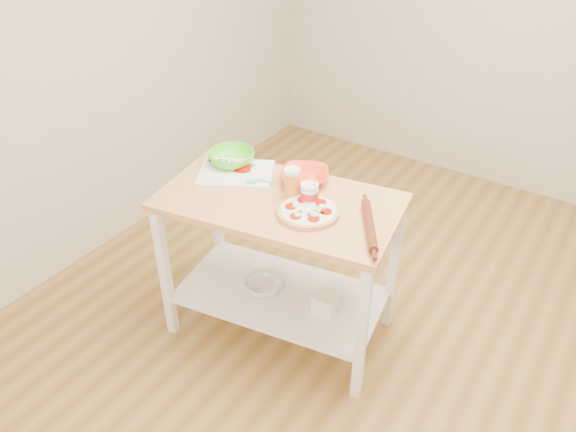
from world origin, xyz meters
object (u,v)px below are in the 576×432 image
(beer_pint, at_px, (292,183))
(rolling_pin, at_px, (369,226))
(knife, at_px, (226,162))
(cutting_board, at_px, (236,172))
(spatula, at_px, (259,181))
(shelf_glass_bowl, at_px, (264,285))
(orange_bowl, at_px, (305,176))
(yogurt_tub, at_px, (309,194))
(prep_island, at_px, (280,238))
(pizza, at_px, (308,211))
(green_bowl, at_px, (232,158))
(shelf_bin, at_px, (325,303))

(beer_pint, xyz_separation_m, rolling_pin, (0.46, -0.04, -0.06))
(knife, bearing_deg, cutting_board, -40.71)
(spatula, distance_m, shelf_glass_bowl, 0.63)
(orange_bowl, xyz_separation_m, yogurt_tub, (0.14, -0.17, 0.03))
(prep_island, xyz_separation_m, orange_bowl, (0.01, 0.22, 0.28))
(pizza, bearing_deg, green_bowl, 162.92)
(rolling_pin, bearing_deg, orange_bowl, 156.46)
(knife, relative_size, yogurt_tub, 1.32)
(cutting_board, bearing_deg, prep_island, -43.15)
(yogurt_tub, bearing_deg, orange_bowl, 127.93)
(yogurt_tub, bearing_deg, shelf_bin, -13.93)
(spatula, height_order, beer_pint, beer_pint)
(cutting_board, height_order, shelf_glass_bowl, cutting_board)
(prep_island, height_order, shelf_bin, prep_island)
(pizza, xyz_separation_m, yogurt_tub, (-0.05, 0.08, 0.04))
(pizza, height_order, green_bowl, green_bowl)
(orange_bowl, relative_size, shelf_glass_bowl, 1.12)
(shelf_glass_bowl, bearing_deg, spatula, 130.93)
(knife, relative_size, shelf_bin, 2.19)
(orange_bowl, distance_m, green_bowl, 0.45)
(prep_island, xyz_separation_m, shelf_glass_bowl, (-0.10, -0.03, -0.36))
(orange_bowl, relative_size, yogurt_tub, 1.27)
(orange_bowl, bearing_deg, shelf_bin, -37.25)
(knife, xyz_separation_m, shelf_glass_bowl, (0.36, -0.16, -0.62))
(shelf_glass_bowl, xyz_separation_m, shelf_bin, (0.39, 0.04, 0.02))
(pizza, bearing_deg, shelf_bin, 28.19)
(spatula, height_order, knife, knife)
(shelf_bin, bearing_deg, cutting_board, 173.34)
(yogurt_tub, bearing_deg, rolling_pin, -6.41)
(cutting_board, distance_m, yogurt_tub, 0.50)
(cutting_board, height_order, knife, cutting_board)
(spatula, xyz_separation_m, orange_bowl, (0.19, 0.16, 0.01))
(green_bowl, height_order, yogurt_tub, yogurt_tub)
(beer_pint, xyz_separation_m, shelf_bin, (0.24, -0.03, -0.66))
(spatula, distance_m, beer_pint, 0.23)
(green_bowl, xyz_separation_m, shelf_bin, (0.72, -0.14, -0.62))
(orange_bowl, relative_size, rolling_pin, 0.64)
(prep_island, relative_size, green_bowl, 5.12)
(spatula, height_order, rolling_pin, rolling_pin)
(cutting_board, xyz_separation_m, spatula, (0.18, -0.03, 0.01))
(pizza, height_order, orange_bowl, orange_bowl)
(knife, relative_size, orange_bowl, 1.03)
(prep_island, relative_size, knife, 5.05)
(orange_bowl, xyz_separation_m, beer_pint, (0.03, -0.17, 0.05))
(cutting_board, relative_size, shelf_bin, 4.17)
(cutting_board, height_order, orange_bowl, orange_bowl)
(cutting_board, distance_m, rolling_pin, 0.86)
(green_bowl, height_order, shelf_glass_bowl, green_bowl)
(orange_bowl, bearing_deg, yogurt_tub, -52.07)
(cutting_board, height_order, green_bowl, green_bowl)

